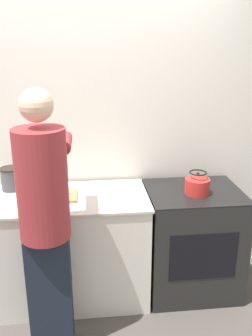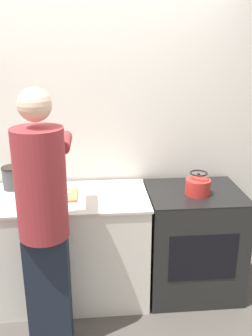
{
  "view_description": "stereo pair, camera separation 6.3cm",
  "coord_description": "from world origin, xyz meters",
  "px_view_note": "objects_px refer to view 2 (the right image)",
  "views": [
    {
      "loc": [
        -0.02,
        -2.36,
        2.02
      ],
      "look_at": [
        0.27,
        0.22,
        1.14
      ],
      "focal_mm": 40.0,
      "sensor_mm": 36.0,
      "label": 1
    },
    {
      "loc": [
        0.04,
        -2.37,
        2.02
      ],
      "look_at": [
        0.27,
        0.22,
        1.14
      ],
      "focal_mm": 40.0,
      "sensor_mm": 36.0,
      "label": 2
    }
  ],
  "objects_px": {
    "cutting_board": "(57,196)",
    "knife": "(56,193)",
    "oven": "(192,241)",
    "person": "(44,216)",
    "canister_jar": "(13,178)",
    "kettle": "(198,185)"
  },
  "relations": [
    {
      "from": "cutting_board",
      "to": "canister_jar",
      "type": "xyz_separation_m",
      "value": [
        -0.37,
        0.2,
        0.08
      ]
    },
    {
      "from": "kettle",
      "to": "canister_jar",
      "type": "relative_size",
      "value": 1.04
    },
    {
      "from": "cutting_board",
      "to": "kettle",
      "type": "height_order",
      "value": "kettle"
    },
    {
      "from": "canister_jar",
      "to": "knife",
      "type": "bearing_deg",
      "value": -26.02
    },
    {
      "from": "knife",
      "to": "oven",
      "type": "bearing_deg",
      "value": -3.48
    },
    {
      "from": "person",
      "to": "knife",
      "type": "relative_size",
      "value": 7.4
    },
    {
      "from": "cutting_board",
      "to": "oven",
      "type": "bearing_deg",
      "value": -0.13
    },
    {
      "from": "cutting_board",
      "to": "knife",
      "type": "height_order",
      "value": "knife"
    },
    {
      "from": "person",
      "to": "kettle",
      "type": "height_order",
      "value": "person"
    },
    {
      "from": "oven",
      "to": "knife",
      "type": "bearing_deg",
      "value": 178.31
    },
    {
      "from": "oven",
      "to": "person",
      "type": "xyz_separation_m",
      "value": [
        -1.12,
        -0.51,
        0.53
      ]
    },
    {
      "from": "knife",
      "to": "kettle",
      "type": "relative_size",
      "value": 1.24
    },
    {
      "from": "cutting_board",
      "to": "knife",
      "type": "relative_size",
      "value": 1.31
    },
    {
      "from": "person",
      "to": "canister_jar",
      "type": "height_order",
      "value": "person"
    },
    {
      "from": "oven",
      "to": "cutting_board",
      "type": "xyz_separation_m",
      "value": [
        -1.08,
        0.0,
        0.45
      ]
    },
    {
      "from": "oven",
      "to": "cutting_board",
      "type": "height_order",
      "value": "cutting_board"
    },
    {
      "from": "kettle",
      "to": "canister_jar",
      "type": "bearing_deg",
      "value": 169.79
    },
    {
      "from": "knife",
      "to": "canister_jar",
      "type": "height_order",
      "value": "canister_jar"
    },
    {
      "from": "knife",
      "to": "kettle",
      "type": "distance_m",
      "value": 1.1
    },
    {
      "from": "cutting_board",
      "to": "canister_jar",
      "type": "height_order",
      "value": "canister_jar"
    },
    {
      "from": "oven",
      "to": "kettle",
      "type": "height_order",
      "value": "kettle"
    },
    {
      "from": "oven",
      "to": "knife",
      "type": "relative_size",
      "value": 3.71
    }
  ]
}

